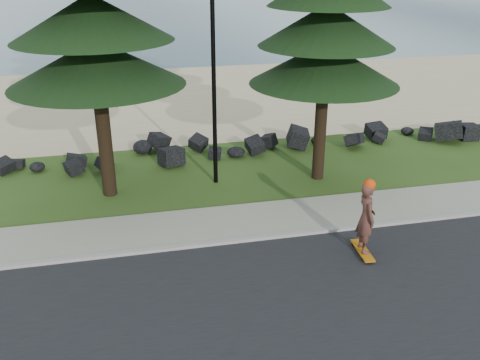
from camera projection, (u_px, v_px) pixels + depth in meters
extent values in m
plane|color=#304916|center=(236.00, 226.00, 15.29)|extent=(160.00, 160.00, 0.00)
cube|color=black|center=(281.00, 325.00, 11.27)|extent=(160.00, 7.00, 0.02)
cube|color=#A49E94|center=(243.00, 240.00, 14.47)|extent=(160.00, 0.20, 0.10)
cube|color=gray|center=(234.00, 222.00, 15.46)|extent=(160.00, 2.00, 0.08)
cube|color=#C7B685|center=(178.00, 98.00, 28.25)|extent=(160.00, 15.00, 0.01)
cube|color=#355565|center=(141.00, 17.00, 60.88)|extent=(160.00, 58.00, 0.01)
cylinder|color=black|center=(213.00, 64.00, 16.55)|extent=(0.14, 0.14, 8.00)
cube|color=#B8670A|center=(363.00, 250.00, 13.86)|extent=(0.36, 1.15, 0.04)
imported|color=#563027|center=(366.00, 217.00, 13.47)|extent=(0.50, 0.72, 1.89)
sphere|color=#E43C0C|center=(370.00, 185.00, 13.11)|extent=(0.30, 0.30, 0.30)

